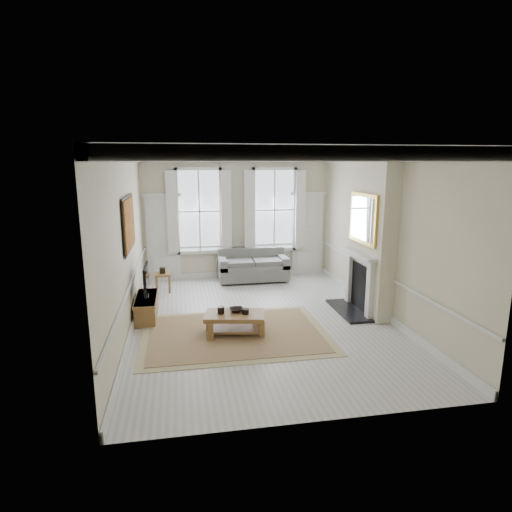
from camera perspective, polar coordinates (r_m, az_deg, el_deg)
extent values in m
plane|color=#B7B5AD|center=(8.95, 0.71, -8.60)|extent=(7.20, 7.20, 0.00)
plane|color=white|center=(8.37, 0.77, 13.72)|extent=(7.20, 7.20, 0.00)
plane|color=beige|center=(12.01, -2.53, 5.15)|extent=(5.20, 0.00, 5.20)
plane|color=beige|center=(8.41, -16.95, 1.53)|extent=(0.00, 7.20, 7.20)
plane|color=beige|center=(9.34, 16.62, 2.58)|extent=(0.00, 7.20, 7.20)
cube|color=silver|center=(11.96, -12.27, 2.18)|extent=(0.90, 0.08, 2.30)
cube|color=silver|center=(12.49, 6.89, 2.80)|extent=(0.90, 0.08, 2.30)
cube|color=#B67B1F|center=(8.64, -16.61, 4.19)|extent=(0.05, 1.66, 1.06)
cube|color=beige|center=(9.44, 15.13, 2.77)|extent=(0.35, 1.70, 3.38)
cube|color=black|center=(9.68, 12.28, -7.10)|extent=(0.55, 1.50, 0.05)
cube|color=silver|center=(9.11, 14.91, -4.83)|extent=(0.10, 0.18, 1.15)
cube|color=silver|center=(10.08, 12.29, -3.05)|extent=(0.10, 0.18, 1.15)
cube|color=silver|center=(9.40, 13.48, 0.34)|extent=(0.20, 1.45, 0.06)
cube|color=black|center=(9.61, 13.77, -4.02)|extent=(0.02, 0.92, 1.00)
cube|color=gold|center=(9.30, 14.05, 4.87)|extent=(0.06, 1.26, 1.06)
cube|color=slate|center=(11.79, -0.41, -2.03)|extent=(1.88, 0.91, 0.43)
cube|color=slate|center=(12.05, -0.71, 0.11)|extent=(1.88, 0.20, 0.44)
cube|color=slate|center=(11.62, -4.50, -0.99)|extent=(0.20, 0.91, 0.30)
cube|color=slate|center=(11.90, 3.57, -0.66)|extent=(0.20, 0.91, 0.30)
cylinder|color=brown|center=(11.42, -4.19, -3.75)|extent=(0.06, 0.06, 0.08)
cylinder|color=brown|center=(12.33, 3.08, -2.53)|extent=(0.06, 0.06, 0.08)
cube|color=brown|center=(11.01, -12.34, -2.39)|extent=(0.41, 0.41, 0.06)
cube|color=brown|center=(10.94, -13.09, -3.84)|extent=(0.05, 0.05, 0.43)
cube|color=brown|center=(10.92, -11.53, -3.79)|extent=(0.05, 0.05, 0.43)
cube|color=brown|center=(11.22, -13.02, -3.42)|extent=(0.05, 0.05, 0.43)
cube|color=brown|center=(11.21, -11.50, -3.37)|extent=(0.05, 0.05, 0.43)
cube|color=olive|center=(8.28, -2.86, -10.30)|extent=(3.50, 2.60, 0.02)
cube|color=brown|center=(8.15, -2.89, -7.93)|extent=(1.21, 0.84, 0.08)
cube|color=brown|center=(7.98, -5.95, -10.05)|extent=(0.10, 0.10, 0.34)
cube|color=brown|center=(8.09, 0.58, -9.67)|extent=(0.10, 0.10, 0.34)
cube|color=brown|center=(8.39, -6.19, -8.90)|extent=(0.10, 0.10, 0.34)
cube|color=brown|center=(8.50, 0.01, -8.56)|extent=(0.10, 0.10, 0.34)
cylinder|color=black|center=(8.14, -4.70, -7.20)|extent=(0.13, 0.13, 0.13)
cylinder|color=black|center=(8.10, -1.43, -7.39)|extent=(0.14, 0.14, 0.10)
imported|color=black|center=(8.23, -2.63, -7.19)|extent=(0.29, 0.29, 0.07)
cube|color=brown|center=(9.33, -14.37, -6.64)|extent=(0.41, 1.26, 0.45)
cube|color=black|center=(9.26, -14.33, -5.23)|extent=(0.08, 0.30, 0.03)
cube|color=black|center=(9.15, -14.45, -2.90)|extent=(0.05, 0.90, 0.55)
cube|color=black|center=(9.15, -14.27, -2.89)|extent=(0.01, 0.83, 0.49)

